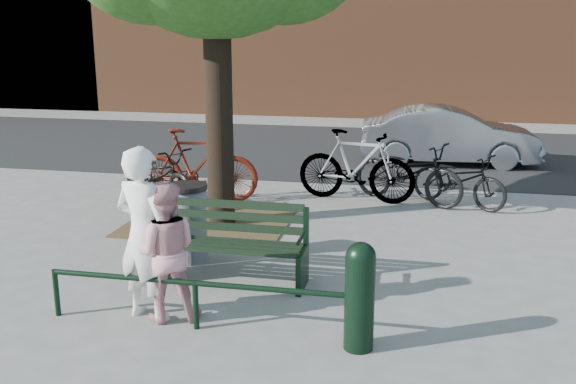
% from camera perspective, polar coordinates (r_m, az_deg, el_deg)
% --- Properties ---
extents(ground, '(90.00, 90.00, 0.00)m').
position_cam_1_polar(ground, '(7.57, -5.05, -8.01)').
color(ground, gray).
rests_on(ground, ground).
extents(dirt_pit, '(2.40, 2.00, 0.02)m').
position_cam_1_polar(dirt_pit, '(9.82, -7.00, -2.64)').
color(dirt_pit, brown).
rests_on(dirt_pit, ground).
extents(road, '(40.00, 7.00, 0.01)m').
position_cam_1_polar(road, '(15.59, 3.89, 3.83)').
color(road, black).
rests_on(road, ground).
extents(park_bench, '(1.74, 0.54, 0.97)m').
position_cam_1_polar(park_bench, '(7.47, -4.96, -4.39)').
color(park_bench, black).
rests_on(park_bench, ground).
extents(guard_railing, '(3.06, 0.06, 0.51)m').
position_cam_1_polar(guard_railing, '(6.36, -8.25, -8.66)').
color(guard_railing, black).
rests_on(guard_railing, ground).
extents(person_left, '(0.75, 0.60, 1.78)m').
position_cam_1_polar(person_left, '(6.53, -12.67, -3.69)').
color(person_left, white).
rests_on(person_left, ground).
extents(person_right, '(0.84, 0.74, 1.43)m').
position_cam_1_polar(person_right, '(6.52, -10.91, -5.23)').
color(person_right, '#D69395').
rests_on(person_right, ground).
extents(bollard, '(0.28, 0.28, 1.03)m').
position_cam_1_polar(bollard, '(5.91, 6.39, -8.87)').
color(bollard, black).
rests_on(bollard, ground).
extents(litter_bin, '(0.49, 0.49, 1.00)m').
position_cam_1_polar(litter_bin, '(8.15, -8.78, -2.68)').
color(litter_bin, gray).
rests_on(litter_bin, ground).
extents(bicycle_a, '(1.92, 1.55, 0.98)m').
position_cam_1_polar(bicycle_a, '(10.87, -11.47, 1.47)').
color(bicycle_a, black).
rests_on(bicycle_a, ground).
extents(bicycle_b, '(2.14, 0.88, 1.25)m').
position_cam_1_polar(bicycle_b, '(10.87, -8.15, 2.34)').
color(bicycle_b, '#52150B').
rests_on(bicycle_b, ground).
extents(bicycle_c, '(2.08, 1.49, 1.04)m').
position_cam_1_polar(bicycle_c, '(10.93, 10.65, 1.74)').
color(bicycle_c, black).
rests_on(bicycle_c, ground).
extents(bicycle_d, '(2.09, 0.90, 1.22)m').
position_cam_1_polar(bicycle_d, '(10.89, 6.07, 2.33)').
color(bicycle_d, gray).
rests_on(bicycle_d, ground).
extents(bicycle_e, '(1.76, 1.38, 0.89)m').
position_cam_1_polar(bicycle_e, '(10.92, 14.94, 1.08)').
color(bicycle_e, black).
rests_on(bicycle_e, ground).
extents(parked_car, '(3.80, 1.53, 1.23)m').
position_cam_1_polar(parked_car, '(14.22, 14.13, 4.87)').
color(parked_car, slate).
rests_on(parked_car, ground).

